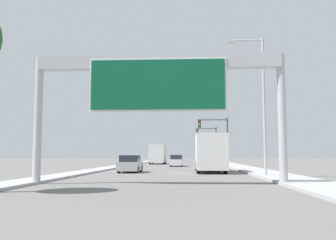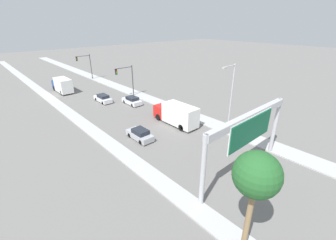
{
  "view_description": "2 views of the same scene",
  "coord_description": "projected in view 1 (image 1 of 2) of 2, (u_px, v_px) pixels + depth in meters",
  "views": [
    {
      "loc": [
        1.59,
        -1.55,
        1.54
      ],
      "look_at": [
        0.0,
        27.83,
        4.28
      ],
      "focal_mm": 40.0,
      "sensor_mm": 36.0,
      "label": 1
    },
    {
      "loc": [
        -18.57,
        8.77,
        14.62
      ],
      "look_at": [
        -0.75,
        28.61,
        2.85
      ],
      "focal_mm": 24.0,
      "sensor_mm": 36.0,
      "label": 2
    }
  ],
  "objects": [
    {
      "name": "car_far_right",
      "position": [
        130.0,
        164.0,
        32.75
      ],
      "size": [
        1.76,
        4.22,
        1.5
      ],
      "color": "#A5A8AD",
      "rests_on": "ground"
    },
    {
      "name": "traffic_light_mid_block",
      "position": [
        210.0,
        139.0,
        69.19
      ],
      "size": [
        3.87,
        0.32,
        6.66
      ],
      "color": "#3D3D3F",
      "rests_on": "ground"
    },
    {
      "name": "sidewalk_right",
      "position": [
        226.0,
        164.0,
        60.72
      ],
      "size": [
        3.0,
        120.0,
        0.15
      ],
      "color": "#ACACAC",
      "rests_on": "ground"
    },
    {
      "name": "car_mid_right",
      "position": [
        204.0,
        162.0,
        44.77
      ],
      "size": [
        1.84,
        4.39,
        1.51
      ],
      "color": "silver",
      "rests_on": "ground"
    },
    {
      "name": "traffic_light_near_intersection",
      "position": [
        218.0,
        134.0,
        49.3
      ],
      "size": [
        4.07,
        0.32,
        6.45
      ],
      "color": "#3D3D3F",
      "rests_on": "ground"
    },
    {
      "name": "sign_gantry",
      "position": [
        158.0,
        82.0,
        19.75
      ],
      "size": [
        13.33,
        0.73,
        6.81
      ],
      "color": "#B2B2B7",
      "rests_on": "ground"
    },
    {
      "name": "street_lamp_right",
      "position": [
        260.0,
        95.0,
        25.94
      ],
      "size": [
        2.61,
        0.28,
        9.73
      ],
      "color": "#B2B2B7",
      "rests_on": "ground"
    },
    {
      "name": "truck_box_secondary",
      "position": [
        210.0,
        153.0,
        32.66
      ],
      "size": [
        2.47,
        7.87,
        3.27
      ],
      "color": "red",
      "rests_on": "ground"
    },
    {
      "name": "car_near_left",
      "position": [
        176.0,
        161.0,
        49.89
      ],
      "size": [
        1.73,
        4.63,
        1.5
      ],
      "color": "silver",
      "rests_on": "ground"
    },
    {
      "name": "truck_box_primary",
      "position": [
        158.0,
        154.0,
        62.2
      ],
      "size": [
        2.44,
        7.12,
        3.18
      ],
      "color": "navy",
      "rests_on": "ground"
    },
    {
      "name": "median_strip_left",
      "position": [
        135.0,
        164.0,
        61.53
      ],
      "size": [
        2.0,
        120.0,
        0.15
      ],
      "color": "#ACACAC",
      "rests_on": "ground"
    }
  ]
}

